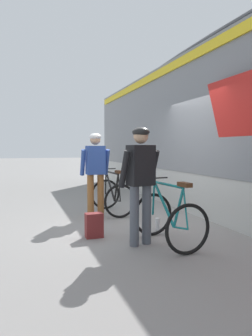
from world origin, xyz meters
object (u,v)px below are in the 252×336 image
at_px(cyclist_near_in_blue, 95,167).
at_px(backpack_on_platform, 94,225).
at_px(bicycle_far_teal, 169,218).
at_px(water_bottle_near_the_bikes, 157,224).
at_px(bicycle_near_black, 112,195).
at_px(cyclist_far_in_dark, 141,175).

relative_size(cyclist_near_in_blue, backpack_on_platform, 4.40).
relative_size(cyclist_near_in_blue, bicycle_far_teal, 1.57).
bearing_deg(water_bottle_near_the_bikes, bicycle_near_black, 103.27).
xyz_separation_m(cyclist_far_in_dark, bicycle_near_black, (0.23, 2.31, -0.65)).
height_order(cyclist_near_in_blue, bicycle_far_teal, cyclist_near_in_blue).
bearing_deg(cyclist_near_in_blue, cyclist_far_in_dark, -84.72).
relative_size(bicycle_far_teal, backpack_on_platform, 2.80).
distance_m(bicycle_near_black, backpack_on_platform, 1.90).
bearing_deg(bicycle_near_black, backpack_on_platform, -115.24).
relative_size(cyclist_far_in_dark, backpack_on_platform, 4.40).
xyz_separation_m(bicycle_near_black, bicycle_far_teal, (0.18, -2.43, 0.00)).
relative_size(cyclist_far_in_dark, bicycle_near_black, 1.60).
bearing_deg(bicycle_far_teal, water_bottle_near_the_bikes, 76.97).
height_order(cyclist_near_in_blue, bicycle_near_black, cyclist_near_in_blue).
bearing_deg(cyclist_far_in_dark, cyclist_near_in_blue, 95.28).
relative_size(bicycle_near_black, bicycle_far_teal, 0.99).
height_order(cyclist_far_in_dark, bicycle_near_black, cyclist_far_in_dark).
height_order(cyclist_far_in_dark, backpack_on_platform, cyclist_far_in_dark).
bearing_deg(cyclist_far_in_dark, backpack_on_platform, 134.01).
distance_m(backpack_on_platform, water_bottle_near_the_bikes, 1.19).
xyz_separation_m(cyclist_far_in_dark, bicycle_far_teal, (0.41, -0.13, -0.65)).
distance_m(cyclist_near_in_blue, water_bottle_near_the_bikes, 1.88).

